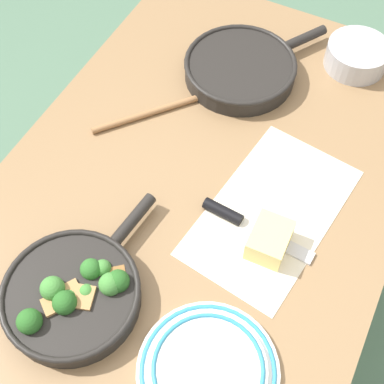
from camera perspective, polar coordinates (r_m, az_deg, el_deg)
name	(u,v)px	position (r m, az deg, el deg)	size (l,w,h in m)	color
ground_plane	(192,321)	(1.80, 0.00, -13.62)	(14.00, 14.00, 0.00)	#51755B
dining_table_red	(192,218)	(1.18, 0.00, -2.77)	(1.32, 0.82, 0.76)	olive
skillet_broccoli	(74,294)	(1.00, -12.47, -10.55)	(0.38, 0.25, 0.07)	black
skillet_eggs	(241,68)	(1.32, 5.25, 13.01)	(0.36, 0.28, 0.05)	black
wooden_spoon	(191,100)	(1.26, -0.15, 9.81)	(0.32, 0.27, 0.02)	#996B42
parchment_sheet	(272,212)	(1.10, 8.49, -2.09)	(0.42, 0.28, 0.00)	silver
grater_knife	(241,222)	(1.07, 5.28, -3.17)	(0.04, 0.24, 0.02)	silver
cheese_block	(269,240)	(1.04, 8.27, -5.10)	(0.09, 0.07, 0.06)	#EFD67A
dinner_plate_stack	(208,370)	(0.96, 1.73, -18.44)	(0.25, 0.25, 0.03)	white
prep_bowl_steel	(357,56)	(1.39, 17.18, 13.72)	(0.15, 0.15, 0.06)	#B7B7BC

